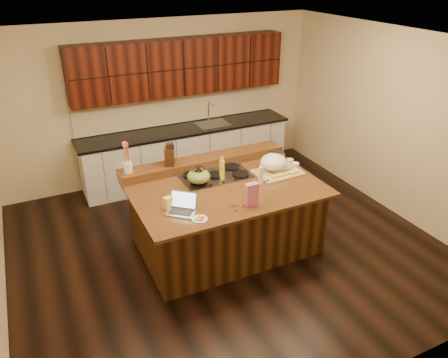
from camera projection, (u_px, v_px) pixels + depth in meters
name	position (u px, v px, depth m)	size (l,w,h in m)	color
room	(226.00, 155.00, 5.38)	(5.52, 5.02, 2.72)	black
island	(226.00, 217.00, 5.78)	(2.40, 1.60, 0.92)	black
back_ledge	(204.00, 161.00, 6.11)	(2.40, 0.30, 0.12)	black
cooktop	(216.00, 176.00, 5.81)	(0.92, 0.52, 0.05)	gray
back_counter	(185.00, 125.00, 7.46)	(3.70, 0.66, 2.40)	silver
kettle	(199.00, 176.00, 5.54)	(0.19, 0.19, 0.18)	black
green_bowl	(199.00, 176.00, 5.54)	(0.30, 0.30, 0.17)	olive
laptop	(182.00, 207.00, 5.00)	(0.41, 0.40, 0.22)	#B7B7BC
oil_bottle	(222.00, 170.00, 5.70)	(0.07, 0.07, 0.27)	gold
vinegar_bottle	(261.00, 175.00, 5.57)	(0.06, 0.06, 0.25)	silver
wooden_tray	(275.00, 164.00, 5.90)	(0.63, 0.51, 0.25)	tan
ramekin_a	(278.00, 172.00, 5.88)	(0.10, 0.10, 0.04)	white
ramekin_b	(290.00, 161.00, 6.23)	(0.10, 0.10, 0.04)	white
ramekin_c	(296.00, 164.00, 6.11)	(0.10, 0.10, 0.04)	white
strainer_bowl	(276.00, 157.00, 6.30)	(0.24, 0.24, 0.09)	#996B3F
kitchen_timer	(267.00, 181.00, 5.64)	(0.08, 0.08, 0.07)	silver
pink_bag	(251.00, 195.00, 5.08)	(0.15, 0.08, 0.29)	#C75D81
candy_plate	(200.00, 219.00, 4.86)	(0.18, 0.18, 0.01)	white
package_box	(168.00, 203.00, 5.06)	(0.10, 0.07, 0.14)	#F3D255
utensil_crock	(128.00, 167.00, 5.64)	(0.12, 0.12, 0.14)	white
knife_block	(170.00, 156.00, 5.84)	(0.12, 0.20, 0.24)	black
gumdrop_0	(249.00, 202.00, 5.20)	(0.02, 0.02, 0.02)	red
gumdrop_1	(232.00, 206.00, 5.10)	(0.02, 0.02, 0.02)	#198C26
gumdrop_2	(250.00, 197.00, 5.29)	(0.02, 0.02, 0.02)	red
gumdrop_3	(258.00, 200.00, 5.24)	(0.02, 0.02, 0.02)	#198C26
gumdrop_4	(244.00, 205.00, 5.13)	(0.02, 0.02, 0.02)	red
gumdrop_5	(236.00, 206.00, 5.11)	(0.02, 0.02, 0.02)	#198C26
gumdrop_6	(242.00, 206.00, 5.11)	(0.02, 0.02, 0.02)	red
gumdrop_7	(257.00, 198.00, 5.27)	(0.02, 0.02, 0.02)	#198C26
gumdrop_8	(236.00, 211.00, 5.02)	(0.02, 0.02, 0.02)	red
gumdrop_9	(238.00, 204.00, 5.15)	(0.02, 0.02, 0.02)	#198C26
gumdrop_10	(234.00, 205.00, 5.13)	(0.02, 0.02, 0.02)	red
gumdrop_11	(243.00, 199.00, 5.27)	(0.02, 0.02, 0.02)	#198C26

